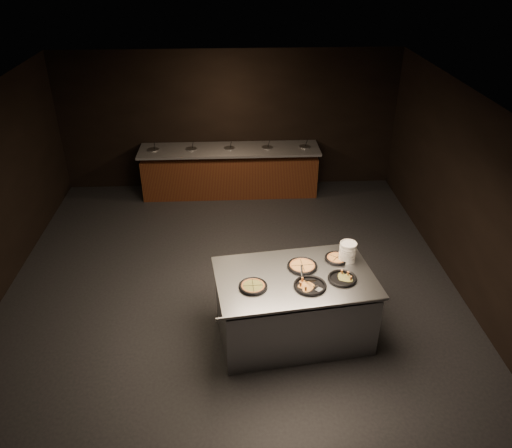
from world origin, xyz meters
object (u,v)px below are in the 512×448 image
object	(u,v)px
pan_veggie_whole	(253,286)
pan_cheese_whole	(302,266)
serving_counter	(294,307)
plate_stack	(348,252)

from	to	relation	value
pan_veggie_whole	pan_cheese_whole	distance (m)	0.79
serving_counter	plate_stack	xyz separation A→B (m)	(0.74, 0.33, 0.65)
serving_counter	plate_stack	world-z (taller)	plate_stack
pan_cheese_whole	pan_veggie_whole	bearing A→B (deg)	-148.78
serving_counter	plate_stack	bearing A→B (deg)	16.42
plate_stack	pan_cheese_whole	xyz separation A→B (m)	(-0.62, -0.13, -0.11)
plate_stack	pan_veggie_whole	distance (m)	1.41
plate_stack	pan_cheese_whole	distance (m)	0.65
plate_stack	pan_veggie_whole	world-z (taller)	plate_stack
plate_stack	pan_veggie_whole	xyz separation A→B (m)	(-1.30, -0.53, -0.11)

